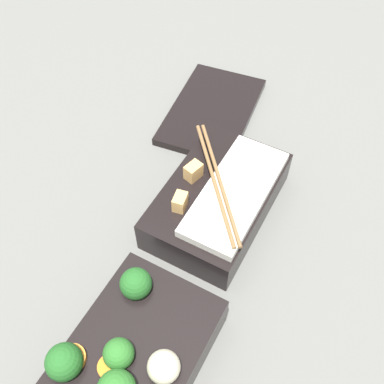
{
  "coord_description": "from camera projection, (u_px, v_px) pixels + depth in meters",
  "views": [
    {
      "loc": [
        -0.2,
        -0.14,
        0.51
      ],
      "look_at": [
        0.11,
        0.03,
        0.05
      ],
      "focal_mm": 42.0,
      "sensor_mm": 36.0,
      "label": 1
    }
  ],
  "objects": [
    {
      "name": "bento_lid",
      "position": [
        212.0,
        111.0,
        0.74
      ],
      "size": [
        0.22,
        0.15,
        0.01
      ],
      "primitive_type": "cube",
      "rotation": [
        0.0,
        0.0,
        0.13
      ],
      "color": "black",
      "rests_on": "ground_plane"
    },
    {
      "name": "bento_tray_rice",
      "position": [
        217.0,
        198.0,
        0.6
      ],
      "size": [
        0.21,
        0.14,
        0.07
      ],
      "color": "black",
      "rests_on": "ground_plane"
    },
    {
      "name": "bento_tray_vegetable",
      "position": [
        129.0,
        364.0,
        0.47
      ],
      "size": [
        0.21,
        0.13,
        0.08
      ],
      "color": "black",
      "rests_on": "ground_plane"
    },
    {
      "name": "ground_plane",
      "position": [
        169.0,
        287.0,
        0.56
      ],
      "size": [
        3.0,
        3.0,
        0.0
      ],
      "primitive_type": "plane",
      "color": "slate"
    }
  ]
}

